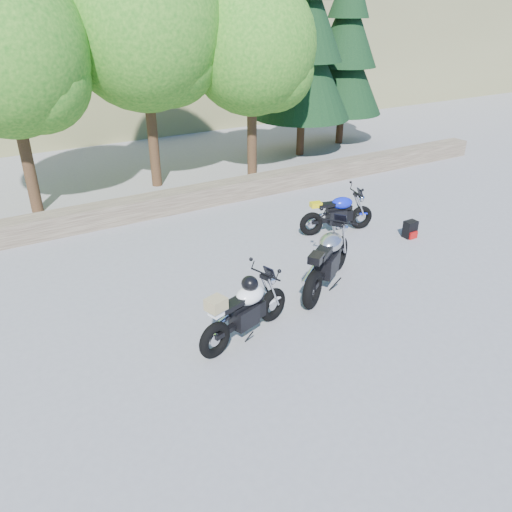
{
  "coord_description": "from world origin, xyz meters",
  "views": [
    {
      "loc": [
        -3.71,
        -5.63,
        4.65
      ],
      "look_at": [
        0.2,
        1.0,
        0.75
      ],
      "focal_mm": 35.0,
      "sensor_mm": 36.0,
      "label": 1
    }
  ],
  "objects_px": {
    "white_bike": "(245,310)",
    "backpack": "(410,230)",
    "silver_bike": "(328,260)",
    "blue_bike": "(337,214)"
  },
  "relations": [
    {
      "from": "silver_bike",
      "to": "white_bike",
      "type": "distance_m",
      "value": 2.15
    },
    {
      "from": "white_bike",
      "to": "blue_bike",
      "type": "bearing_deg",
      "value": 15.88
    },
    {
      "from": "white_bike",
      "to": "backpack",
      "type": "distance_m",
      "value": 5.19
    },
    {
      "from": "silver_bike",
      "to": "blue_bike",
      "type": "bearing_deg",
      "value": 13.23
    },
    {
      "from": "blue_bike",
      "to": "backpack",
      "type": "xyz_separation_m",
      "value": [
        1.22,
        -1.07,
        -0.25
      ]
    },
    {
      "from": "silver_bike",
      "to": "white_bike",
      "type": "xyz_separation_m",
      "value": [
        -2.06,
        -0.61,
        -0.03
      ]
    },
    {
      "from": "blue_bike",
      "to": "backpack",
      "type": "bearing_deg",
      "value": -28.74
    },
    {
      "from": "white_bike",
      "to": "silver_bike",
      "type": "bearing_deg",
      "value": -0.6
    },
    {
      "from": "blue_bike",
      "to": "silver_bike",
      "type": "bearing_deg",
      "value": -120.45
    },
    {
      "from": "backpack",
      "to": "white_bike",
      "type": "bearing_deg",
      "value": -165.3
    }
  ]
}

